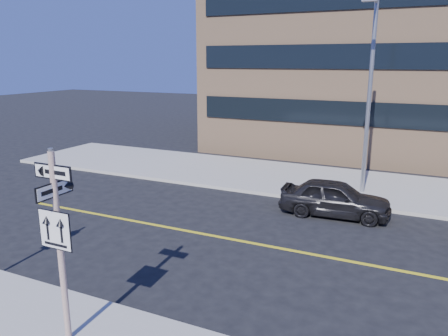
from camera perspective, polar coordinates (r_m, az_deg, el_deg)
The scene contains 5 objects.
ground at distance 12.02m, azimuth -10.89°, elevation -15.30°, with size 120.00×120.00×0.00m, color black.
sign_pole at distance 9.29m, azimuth -20.80°, elevation -8.38°, with size 0.92×0.92×4.06m.
parked_car_a at distance 17.20m, azimuth 14.28°, elevation -3.81°, with size 4.13×1.66×1.41m, color black.
streetlight_a at distance 19.30m, azimuth 18.46°, elevation 10.08°, with size 0.55×2.25×8.00m.
building_brick at distance 33.80m, azimuth 18.73°, elevation 18.64°, with size 18.00×18.00×18.00m, color tan.
Camera 1 is at (6.37, -8.37, 5.82)m, focal length 35.00 mm.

